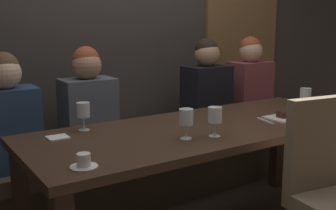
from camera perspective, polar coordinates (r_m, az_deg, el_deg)
The scene contains 17 objects.
back_wall_tiled at distance 3.46m, azimuth -7.45°, elevation 13.76°, with size 6.00×0.12×3.00m, color #383330.
arched_door at distance 4.18m, azimuth 10.25°, elevation 11.40°, with size 0.90×0.05×2.55m.
dining_table at distance 2.52m, azimuth 5.37°, elevation -4.76°, with size 2.20×0.84×0.74m.
banquette_bench at distance 3.20m, azimuth -2.72°, elevation -9.14°, with size 2.50×0.44×0.45m.
chair_near_side at distance 2.27m, azimuth 22.21°, elevation -9.95°, with size 0.50×0.50×0.98m.
diner_redhead at distance 2.69m, azimuth -21.34°, elevation -1.35°, with size 0.36×0.24×0.73m.
diner_bearded at distance 2.87m, azimuth -11.01°, elevation 0.14°, with size 0.36×0.24×0.74m.
diner_far_end at distance 3.33m, azimuth 5.34°, elevation 2.13°, with size 0.36×0.24×0.78m.
diner_near_end at distance 3.69m, azimuth 11.23°, elevation 2.89°, with size 0.36×0.24×0.78m.
wine_glass_far_left at distance 2.40m, azimuth -11.66°, elevation -0.86°, with size 0.08×0.08×0.16m.
wine_glass_end_right at distance 2.18m, azimuth 2.54°, elevation -1.76°, with size 0.08×0.08×0.16m.
wine_glass_far_right at distance 3.01m, azimuth 18.51°, elevation 1.34°, with size 0.08×0.08×0.16m.
wine_glass_center_front at distance 2.24m, azimuth 6.53°, elevation -1.48°, with size 0.08×0.08×0.16m.
espresso_cup at distance 1.81m, azimuth -11.60°, elevation -7.74°, with size 0.12×0.12×0.06m.
dessert_plate at distance 2.75m, azimuth 15.67°, elevation -1.57°, with size 0.19×0.19×0.05m.
fork_on_table at distance 2.66m, azimuth 13.34°, elevation -2.14°, with size 0.02×0.17×0.01m, color silver.
folded_napkin at distance 2.30m, azimuth -15.02°, elevation -4.36°, with size 0.11×0.10×0.01m, color silver.
Camera 1 is at (-1.52, -1.88, 1.35)m, focal length 44.00 mm.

